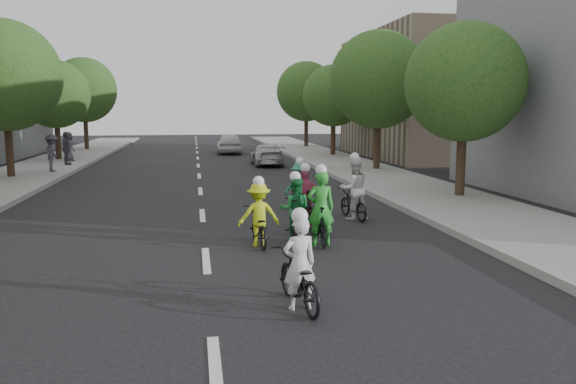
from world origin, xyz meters
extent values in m
plane|color=black|center=(0.00, 0.00, 0.00)|extent=(120.00, 120.00, 0.00)
cube|color=#999993|center=(-6.05, 10.00, 0.09)|extent=(0.18, 80.00, 0.18)
cube|color=gray|center=(8.00, 10.00, 0.07)|extent=(4.00, 80.00, 0.15)
cube|color=#999993|center=(6.05, 10.00, 0.09)|extent=(0.18, 80.00, 0.18)
cube|color=gray|center=(16.00, 24.00, 4.00)|extent=(10.00, 14.00, 8.00)
cylinder|color=black|center=(-8.20, 15.00, 1.24)|extent=(0.32, 0.32, 2.48)
sphere|color=#224A18|center=(-8.20, 15.00, 4.53)|extent=(4.80, 4.80, 4.80)
cylinder|color=black|center=(-8.20, 24.00, 1.14)|extent=(0.32, 0.32, 2.27)
sphere|color=#224A18|center=(-8.20, 24.00, 3.97)|extent=(4.00, 4.00, 4.00)
cylinder|color=black|center=(-8.20, 33.00, 1.24)|extent=(0.32, 0.32, 2.48)
sphere|color=#224A18|center=(-8.20, 33.00, 4.53)|extent=(4.80, 4.80, 4.80)
cylinder|color=black|center=(8.80, 6.60, 1.14)|extent=(0.32, 0.32, 2.27)
sphere|color=#224A18|center=(8.80, 6.60, 3.97)|extent=(4.00, 4.00, 4.00)
cylinder|color=black|center=(8.80, 15.60, 1.24)|extent=(0.32, 0.32, 2.48)
sphere|color=#224A18|center=(8.80, 15.60, 4.53)|extent=(4.80, 4.80, 4.80)
cylinder|color=black|center=(8.80, 24.60, 1.14)|extent=(0.32, 0.32, 2.27)
sphere|color=#224A18|center=(8.80, 24.60, 3.97)|extent=(4.00, 4.00, 4.00)
cylinder|color=black|center=(8.80, 33.60, 1.24)|extent=(0.32, 0.32, 2.48)
sphere|color=#224A18|center=(8.80, 33.60, 4.53)|extent=(4.80, 4.80, 4.80)
imported|color=black|center=(2.11, 1.51, 0.51)|extent=(0.82, 1.76, 1.02)
imported|color=#1A793A|center=(2.11, 1.41, 0.75)|extent=(0.83, 0.70, 1.50)
sphere|color=white|center=(2.11, 1.41, 1.52)|extent=(0.26, 0.26, 0.26)
imported|color=black|center=(1.21, 1.14, 0.43)|extent=(0.68, 1.67, 0.86)
imported|color=#C4DD18|center=(1.21, 1.04, 0.72)|extent=(0.97, 0.60, 1.45)
sphere|color=white|center=(1.21, 1.04, 1.47)|extent=(0.26, 0.26, 0.26)
imported|color=black|center=(1.36, -3.01, 0.45)|extent=(0.86, 1.77, 0.89)
imported|color=silver|center=(1.36, -3.11, 0.72)|extent=(0.58, 0.43, 1.44)
sphere|color=white|center=(1.36, -3.11, 1.46)|extent=(0.26, 0.26, 0.26)
imported|color=black|center=(2.61, 2.83, 0.51)|extent=(0.72, 1.75, 1.02)
imported|color=#BF4368|center=(2.61, 2.73, 0.78)|extent=(0.96, 0.51, 1.56)
sphere|color=white|center=(2.61, 2.73, 1.58)|extent=(0.26, 0.26, 0.26)
imported|color=black|center=(4.19, 3.81, 0.43)|extent=(0.83, 1.70, 0.85)
imported|color=white|center=(4.19, 3.71, 0.87)|extent=(0.94, 0.79, 1.73)
sphere|color=white|center=(4.19, 3.71, 1.75)|extent=(0.26, 0.26, 0.26)
imported|color=black|center=(2.93, 5.30, 0.46)|extent=(0.50, 1.56, 0.93)
imported|color=#287A60|center=(2.93, 5.20, 0.75)|extent=(0.99, 0.60, 1.50)
sphere|color=white|center=(2.93, 5.20, 1.52)|extent=(0.26, 0.26, 0.26)
imported|color=black|center=(2.60, 0.99, 0.45)|extent=(0.49, 1.53, 0.91)
imported|color=green|center=(2.60, 0.89, 0.85)|extent=(0.64, 0.43, 1.70)
sphere|color=white|center=(2.60, 0.89, 1.72)|extent=(0.26, 0.26, 0.26)
imported|color=#AAAAAE|center=(3.80, 19.70, 0.58)|extent=(1.64, 4.02, 1.16)
imported|color=silver|center=(2.25, 28.54, 0.73)|extent=(1.80, 4.31, 1.46)
imported|color=#454551|center=(-6.85, 16.74, 1.04)|extent=(0.68, 1.16, 1.78)
imported|color=#4D4C58|center=(-6.92, 20.07, 1.03)|extent=(0.43, 1.04, 1.76)
imported|color=#484954|center=(-7.27, 22.37, 0.99)|extent=(0.76, 0.94, 1.67)
camera|label=1|loc=(-0.18, -11.28, 3.05)|focal=35.00mm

